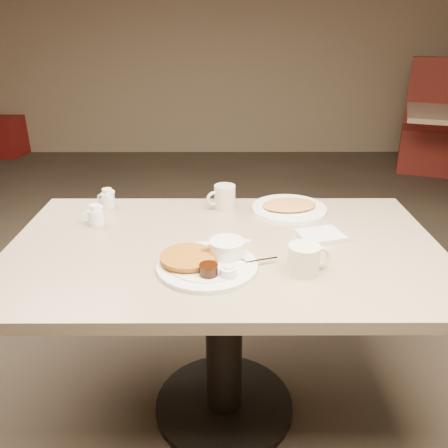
{
  "coord_description": "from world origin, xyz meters",
  "views": [
    {
      "loc": [
        -0.0,
        -1.43,
        1.47
      ],
      "look_at": [
        0.0,
        0.02,
        0.82
      ],
      "focal_mm": 36.9,
      "sensor_mm": 36.0,
      "label": 1
    }
  ],
  "objects_px": {
    "hash_plate": "(289,207)",
    "main_plate": "(209,260)",
    "diner_table": "(224,287)",
    "coffee_mug_near": "(305,258)",
    "creamer_left": "(96,216)",
    "creamer_right": "(108,199)",
    "coffee_mug_far": "(224,197)"
  },
  "relations": [
    {
      "from": "creamer_right",
      "to": "hash_plate",
      "type": "bearing_deg",
      "value": -3.22
    },
    {
      "from": "coffee_mug_far",
      "to": "creamer_left",
      "type": "bearing_deg",
      "value": -161.92
    },
    {
      "from": "coffee_mug_far",
      "to": "creamer_right",
      "type": "height_order",
      "value": "coffee_mug_far"
    },
    {
      "from": "creamer_left",
      "to": "hash_plate",
      "type": "relative_size",
      "value": 0.23
    },
    {
      "from": "creamer_right",
      "to": "diner_table",
      "type": "bearing_deg",
      "value": -36.36
    },
    {
      "from": "hash_plate",
      "to": "coffee_mug_far",
      "type": "bearing_deg",
      "value": 175.27
    },
    {
      "from": "diner_table",
      "to": "coffee_mug_far",
      "type": "bearing_deg",
      "value": 89.85
    },
    {
      "from": "hash_plate",
      "to": "main_plate",
      "type": "bearing_deg",
      "value": -124.3
    },
    {
      "from": "coffee_mug_near",
      "to": "creamer_right",
      "type": "bearing_deg",
      "value": 143.38
    },
    {
      "from": "creamer_right",
      "to": "hash_plate",
      "type": "xyz_separation_m",
      "value": [
        0.75,
        -0.04,
        -0.02
      ]
    },
    {
      "from": "diner_table",
      "to": "creamer_left",
      "type": "xyz_separation_m",
      "value": [
        -0.49,
        0.18,
        0.21
      ]
    },
    {
      "from": "coffee_mug_far",
      "to": "creamer_left",
      "type": "xyz_separation_m",
      "value": [
        -0.49,
        -0.16,
        -0.01
      ]
    },
    {
      "from": "coffee_mug_far",
      "to": "hash_plate",
      "type": "relative_size",
      "value": 0.37
    },
    {
      "from": "diner_table",
      "to": "coffee_mug_near",
      "type": "xyz_separation_m",
      "value": [
        0.25,
        -0.19,
        0.22
      ]
    },
    {
      "from": "diner_table",
      "to": "coffee_mug_near",
      "type": "distance_m",
      "value": 0.38
    },
    {
      "from": "coffee_mug_near",
      "to": "creamer_right",
      "type": "height_order",
      "value": "coffee_mug_near"
    },
    {
      "from": "coffee_mug_near",
      "to": "main_plate",
      "type": "bearing_deg",
      "value": 173.13
    },
    {
      "from": "main_plate",
      "to": "creamer_right",
      "type": "xyz_separation_m",
      "value": [
        -0.43,
        0.51,
        0.01
      ]
    },
    {
      "from": "hash_plate",
      "to": "coffee_mug_near",
      "type": "bearing_deg",
      "value": -92.27
    },
    {
      "from": "diner_table",
      "to": "main_plate",
      "type": "bearing_deg",
      "value": -108.03
    },
    {
      "from": "creamer_right",
      "to": "coffee_mug_near",
      "type": "bearing_deg",
      "value": -36.62
    },
    {
      "from": "coffee_mug_near",
      "to": "coffee_mug_far",
      "type": "bearing_deg",
      "value": 115.28
    },
    {
      "from": "creamer_right",
      "to": "hash_plate",
      "type": "height_order",
      "value": "creamer_right"
    },
    {
      "from": "main_plate",
      "to": "coffee_mug_near",
      "type": "bearing_deg",
      "value": -6.87
    },
    {
      "from": "main_plate",
      "to": "coffee_mug_far",
      "type": "height_order",
      "value": "coffee_mug_far"
    },
    {
      "from": "coffee_mug_near",
      "to": "creamer_left",
      "type": "height_order",
      "value": "coffee_mug_near"
    },
    {
      "from": "main_plate",
      "to": "creamer_right",
      "type": "distance_m",
      "value": 0.67
    },
    {
      "from": "coffee_mug_near",
      "to": "creamer_right",
      "type": "xyz_separation_m",
      "value": [
        -0.73,
        0.54,
        -0.01
      ]
    },
    {
      "from": "diner_table",
      "to": "coffee_mug_far",
      "type": "distance_m",
      "value": 0.4
    },
    {
      "from": "coffee_mug_near",
      "to": "creamer_left",
      "type": "distance_m",
      "value": 0.82
    },
    {
      "from": "coffee_mug_near",
      "to": "creamer_left",
      "type": "bearing_deg",
      "value": 153.71
    },
    {
      "from": "main_plate",
      "to": "creamer_left",
      "type": "distance_m",
      "value": 0.55
    }
  ]
}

